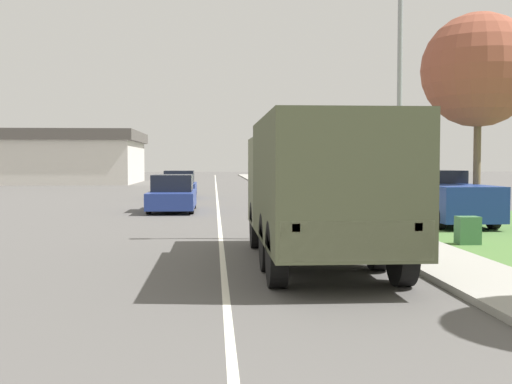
{
  "coord_description": "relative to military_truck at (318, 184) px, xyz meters",
  "views": [
    {
      "loc": [
        -0.18,
        -0.61,
        2.1
      ],
      "look_at": [
        0.77,
        13.83,
        1.41
      ],
      "focal_mm": 45.0,
      "sensor_mm": 36.0,
      "label": 1
    }
  ],
  "objects": [
    {
      "name": "grass_strip_right",
      "position": [
        6.98,
        27.76,
        -1.65
      ],
      "size": [
        7.0,
        120.0,
        0.02
      ],
      "color": "#4C7538",
      "rests_on": "ground"
    },
    {
      "name": "sidewalk_right",
      "position": [
        2.58,
        27.76,
        -1.6
      ],
      "size": [
        1.8,
        120.0,
        0.12
      ],
      "color": "#9E9B93",
      "rests_on": "ground"
    },
    {
      "name": "tree_mid_right",
      "position": [
        6.56,
        7.77,
        3.43
      ],
      "size": [
        3.73,
        3.73,
        6.94
      ],
      "color": "brown",
      "rests_on": "grass_strip_right"
    },
    {
      "name": "car_nearest_ahead",
      "position": [
        -3.85,
        14.37,
        -0.96
      ],
      "size": [
        1.89,
        4.72,
        1.55
      ],
      "color": "navy",
      "rests_on": "ground"
    },
    {
      "name": "pickup_truck",
      "position": [
        5.66,
        8.19,
        -0.77
      ],
      "size": [
        1.94,
        5.09,
        1.77
      ],
      "color": "navy",
      "rests_on": "grass_strip_right"
    },
    {
      "name": "building_distant",
      "position": [
        -19.07,
        51.22,
        0.89
      ],
      "size": [
        19.49,
        14.17,
        5.03
      ],
      "color": "beige",
      "rests_on": "ground"
    },
    {
      "name": "ground_plane",
      "position": [
        -1.92,
        27.76,
        -1.66
      ],
      "size": [
        180.0,
        180.0,
        0.0
      ],
      "primitive_type": "plane",
      "color": "#565451"
    },
    {
      "name": "lamp_post",
      "position": [
        2.64,
        3.98,
        3.05
      ],
      "size": [
        1.69,
        0.24,
        7.79
      ],
      "color": "gray",
      "rests_on": "sidewalk_right"
    },
    {
      "name": "car_second_ahead",
      "position": [
        -4.09,
        24.26,
        -0.95
      ],
      "size": [
        1.89,
        4.02,
        1.58
      ],
      "color": "navy",
      "rests_on": "ground"
    },
    {
      "name": "military_truck",
      "position": [
        0.0,
        0.0,
        0.0
      ],
      "size": [
        2.42,
        7.45,
        2.91
      ],
      "color": "#606647",
      "rests_on": "ground"
    },
    {
      "name": "lane_centre_stripe",
      "position": [
        -1.92,
        27.76,
        -1.65
      ],
      "size": [
        0.12,
        120.0,
        0.0
      ],
      "color": "silver",
      "rests_on": "ground"
    },
    {
      "name": "utility_box",
      "position": [
        4.28,
        2.84,
        -1.29
      ],
      "size": [
        0.55,
        0.45,
        0.7
      ],
      "color": "#3D7042",
      "rests_on": "grass_strip_right"
    }
  ]
}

